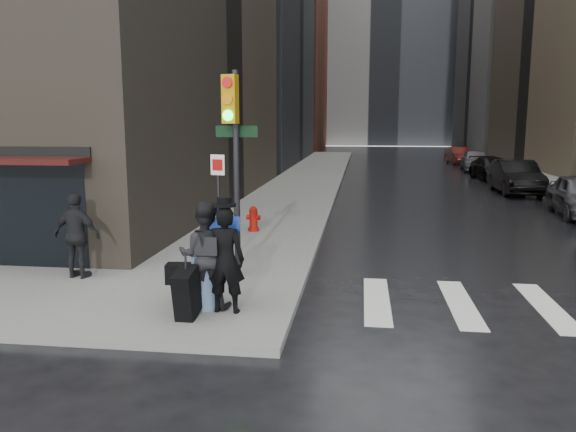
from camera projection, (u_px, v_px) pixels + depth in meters
The scene contains 15 objects.
ground at pixel (190, 309), 10.56m from camera, with size 140.00×140.00×0.00m, color black.
sidewalk_left at pixel (314, 174), 36.94m from camera, with size 4.00×50.00×0.15m, color slate.
sidewalk_right at pixel (528, 176), 35.20m from camera, with size 3.00×50.00×0.15m, color slate.
bldg_left_far at pixel (235, 45), 70.66m from camera, with size 22.00×20.00×26.00m, color brown.
bldg_right_far at pixel (573, 38), 61.82m from camera, with size 22.00×20.00×25.00m, color slate.
bldg_distant at pixel (384, 36), 83.36m from camera, with size 40.00×12.00×32.00m, color slate.
man_overcoat at pixel (217, 265), 9.75m from camera, with size 1.09×1.04×2.09m.
man_jeans at pixel (205, 255), 10.04m from camera, with size 1.41×0.85×1.94m.
man_greycoat at pixel (77, 235), 11.98m from camera, with size 1.14×0.61×1.86m.
traffic_light at pixel (232, 146), 11.77m from camera, with size 1.07×0.60×4.39m.
fire_hydrant at pixel (253, 220), 17.22m from camera, with size 0.43×0.34×0.77m.
parked_car_2 at pixel (516, 177), 27.20m from camera, with size 1.72×4.92×1.62m, color black.
parked_car_3 at pixel (493, 169), 33.51m from camera, with size 1.90×4.68×1.36m, color black.
parked_car_4 at pixel (475, 160), 39.82m from camera, with size 1.80×4.48×1.53m, color #535358.
parked_car_5 at pixel (459, 155), 46.18m from camera, with size 1.48×4.24×1.40m, color #3F100C.
Camera 1 is at (3.15, -9.79, 3.49)m, focal length 35.00 mm.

